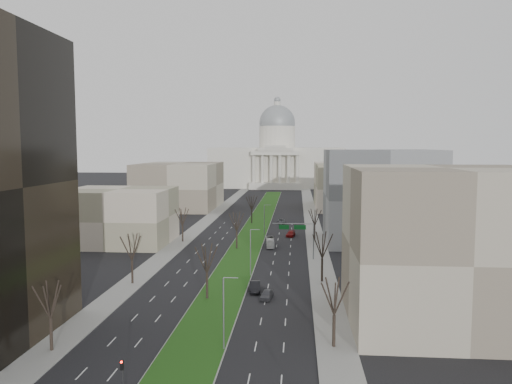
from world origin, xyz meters
The scene contains 29 objects.
ground centered at (0.00, 120.00, 0.00)m, with size 600.00×600.00×0.00m, color black.
median centered at (0.00, 118.99, 0.10)m, with size 8.00×222.03×0.20m.
sidewalk_left centered at (-17.50, 95.00, 0.07)m, with size 5.00×330.00×0.15m, color gray.
sidewalk_right centered at (17.50, 95.00, 0.07)m, with size 5.00×330.00×0.15m, color gray.
capitol centered at (0.00, 269.59, 16.31)m, with size 80.00×46.00×55.00m.
building_beige_left centered at (-33.00, 85.00, 7.00)m, with size 26.00×22.00×14.00m, color #9B9478.
building_tan_right centered at (33.00, 32.00, 11.00)m, with size 26.00×24.00×22.00m, color gray.
building_grey_right centered at (34.00, 92.00, 12.00)m, with size 28.00×26.00×24.00m, color slate.
building_far_left centered at (-35.00, 160.00, 9.00)m, with size 30.00×40.00×18.00m, color gray.
building_far_right centered at (35.00, 165.00, 9.00)m, with size 30.00×40.00×18.00m, color #9B9478.
tree_left_near centered at (-17.20, 18.00, 6.61)m, with size 5.10×5.10×9.18m.
tree_left_mid centered at (-17.20, 48.00, 7.00)m, with size 5.40×5.40×9.72m.
tree_left_far centered at (-17.20, 88.00, 6.84)m, with size 5.28×5.28×9.50m.
tree_right_near centered at (17.20, 22.00, 6.69)m, with size 5.16×5.16×9.29m.
tree_right_mid centered at (17.20, 52.00, 7.16)m, with size 5.52×5.52×9.94m.
tree_right_far centered at (17.20, 92.00, 6.53)m, with size 5.04×5.04×9.07m.
tree_median_a centered at (-2.00, 40.00, 7.00)m, with size 5.40×5.40×9.72m.
tree_median_b centered at (-2.00, 80.00, 7.00)m, with size 5.40×5.40×9.72m.
tree_median_c centered at (-2.00, 120.00, 7.00)m, with size 5.40×5.40×9.72m.
streetlamp_median_a centered at (3.76, 20.00, 4.81)m, with size 1.90×0.20×9.16m.
streetlamp_median_b centered at (3.76, 55.00, 4.81)m, with size 1.90×0.20×9.16m.
streetlamp_median_c centered at (3.76, 95.00, 4.81)m, with size 1.90×0.20×9.16m.
traffic_signal_median centered at (-4.30, 6.93, 2.79)m, with size 0.32×0.41×4.30m.
mast_arm_signs centered at (13.49, 70.03, 6.11)m, with size 9.12×0.24×8.09m.
car_grey_near centered at (7.69, 41.07, 0.74)m, with size 1.75×4.34×1.48m, color #43444A.
car_black centered at (5.36, 45.10, 0.85)m, with size 1.80×5.16×1.70m, color black.
car_red centered at (10.84, 98.18, 0.73)m, with size 2.06×5.06×1.47m, color maroon.
car_grey_far centered at (7.52, 121.64, 0.68)m, with size 2.25×4.89×1.36m, color #56585F.
box_van centered at (5.95, 83.61, 1.09)m, with size 1.83×7.82×2.18m, color white.
Camera 1 is at (12.51, -38.51, 24.96)m, focal length 35.00 mm.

